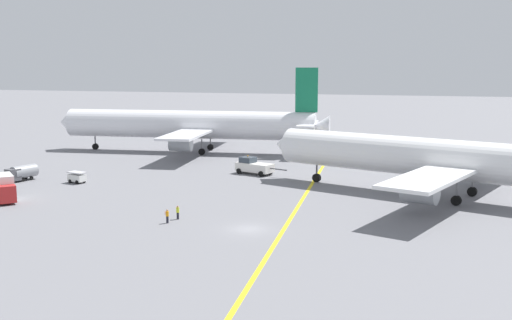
{
  "coord_description": "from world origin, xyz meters",
  "views": [
    {
      "loc": [
        19.2,
        -63.08,
        18.01
      ],
      "look_at": [
        -5.88,
        22.99,
        4.0
      ],
      "focal_mm": 43.38,
      "sensor_mm": 36.0,
      "label": 1
    }
  ],
  "objects_px": {
    "gse_baggage_cart_trailing": "(77,177)",
    "ground_crew_ramp_agent_by_cones": "(178,212)",
    "pushback_tug": "(254,166)",
    "ground_crew_wing_walker_right": "(167,216)",
    "gse_fuel_bowser_stubby": "(21,172)",
    "airliner_at_gate_left": "(191,125)",
    "airliner_being_pushed": "(444,160)",
    "gse_catering_truck_tall": "(4,188)"
  },
  "relations": [
    {
      "from": "airliner_being_pushed",
      "to": "ground_crew_wing_walker_right",
      "type": "distance_m",
      "value": 38.1
    },
    {
      "from": "airliner_at_gate_left",
      "to": "pushback_tug",
      "type": "bearing_deg",
      "value": -46.8
    },
    {
      "from": "gse_catering_truck_tall",
      "to": "ground_crew_wing_walker_right",
      "type": "height_order",
      "value": "gse_catering_truck_tall"
    },
    {
      "from": "gse_fuel_bowser_stubby",
      "to": "gse_baggage_cart_trailing",
      "type": "relative_size",
      "value": 1.72
    },
    {
      "from": "airliner_being_pushed",
      "to": "gse_baggage_cart_trailing",
      "type": "bearing_deg",
      "value": -175.22
    },
    {
      "from": "gse_baggage_cart_trailing",
      "to": "ground_crew_ramp_agent_by_cones",
      "type": "bearing_deg",
      "value": -34.52
    },
    {
      "from": "gse_catering_truck_tall",
      "to": "ground_crew_ramp_agent_by_cones",
      "type": "relative_size",
      "value": 3.6
    },
    {
      "from": "pushback_tug",
      "to": "gse_baggage_cart_trailing",
      "type": "relative_size",
      "value": 3.08
    },
    {
      "from": "airliner_at_gate_left",
      "to": "airliner_being_pushed",
      "type": "distance_m",
      "value": 58.35
    },
    {
      "from": "airliner_at_gate_left",
      "to": "pushback_tug",
      "type": "xyz_separation_m",
      "value": [
        19.45,
        -20.71,
        -4.35
      ]
    },
    {
      "from": "gse_baggage_cart_trailing",
      "to": "ground_crew_wing_walker_right",
      "type": "height_order",
      "value": "gse_baggage_cart_trailing"
    },
    {
      "from": "ground_crew_wing_walker_right",
      "to": "airliner_being_pushed",
      "type": "bearing_deg",
      "value": 36.89
    },
    {
      "from": "gse_baggage_cart_trailing",
      "to": "ground_crew_ramp_agent_by_cones",
      "type": "relative_size",
      "value": 1.88
    },
    {
      "from": "ground_crew_ramp_agent_by_cones",
      "to": "ground_crew_wing_walker_right",
      "type": "xyz_separation_m",
      "value": [
        -0.44,
        -1.97,
        -0.01
      ]
    },
    {
      "from": "gse_baggage_cart_trailing",
      "to": "gse_fuel_bowser_stubby",
      "type": "bearing_deg",
      "value": -174.04
    },
    {
      "from": "gse_fuel_bowser_stubby",
      "to": "gse_catering_truck_tall",
      "type": "distance_m",
      "value": 14.79
    },
    {
      "from": "ground_crew_wing_walker_right",
      "to": "pushback_tug",
      "type": "bearing_deg",
      "value": 89.23
    },
    {
      "from": "airliner_at_gate_left",
      "to": "ground_crew_wing_walker_right",
      "type": "xyz_separation_m",
      "value": [
        19.01,
        -53.97,
        -4.81
      ]
    },
    {
      "from": "airliner_at_gate_left",
      "to": "ground_crew_ramp_agent_by_cones",
      "type": "xyz_separation_m",
      "value": [
        19.44,
        -52.0,
        -4.8
      ]
    },
    {
      "from": "pushback_tug",
      "to": "ground_crew_wing_walker_right",
      "type": "xyz_separation_m",
      "value": [
        -0.45,
        -33.26,
        -0.46
      ]
    },
    {
      "from": "airliner_at_gate_left",
      "to": "gse_catering_truck_tall",
      "type": "bearing_deg",
      "value": -97.29
    },
    {
      "from": "airliner_at_gate_left",
      "to": "ground_crew_wing_walker_right",
      "type": "height_order",
      "value": "airliner_at_gate_left"
    },
    {
      "from": "pushback_tug",
      "to": "airliner_at_gate_left",
      "type": "bearing_deg",
      "value": 133.2
    },
    {
      "from": "pushback_tug",
      "to": "gse_fuel_bowser_stubby",
      "type": "xyz_separation_m",
      "value": [
        -32.86,
        -15.98,
        0.05
      ]
    },
    {
      "from": "pushback_tug",
      "to": "ground_crew_wing_walker_right",
      "type": "relative_size",
      "value": 5.85
    },
    {
      "from": "ground_crew_ramp_agent_by_cones",
      "to": "ground_crew_wing_walker_right",
      "type": "relative_size",
      "value": 1.01
    },
    {
      "from": "airliner_being_pushed",
      "to": "pushback_tug",
      "type": "height_order",
      "value": "airliner_being_pushed"
    },
    {
      "from": "gse_fuel_bowser_stubby",
      "to": "ground_crew_wing_walker_right",
      "type": "distance_m",
      "value": 36.73
    },
    {
      "from": "airliner_being_pushed",
      "to": "gse_catering_truck_tall",
      "type": "distance_m",
      "value": 58.71
    },
    {
      "from": "gse_catering_truck_tall",
      "to": "airliner_at_gate_left",
      "type": "bearing_deg",
      "value": 82.71
    },
    {
      "from": "gse_catering_truck_tall",
      "to": "gse_baggage_cart_trailing",
      "type": "bearing_deg",
      "value": 81.24
    },
    {
      "from": "airliner_at_gate_left",
      "to": "ground_crew_ramp_agent_by_cones",
      "type": "distance_m",
      "value": 55.73
    },
    {
      "from": "pushback_tug",
      "to": "gse_fuel_bowser_stubby",
      "type": "distance_m",
      "value": 36.54
    },
    {
      "from": "airliner_at_gate_left",
      "to": "ground_crew_ramp_agent_by_cones",
      "type": "height_order",
      "value": "airliner_at_gate_left"
    },
    {
      "from": "gse_fuel_bowser_stubby",
      "to": "gse_baggage_cart_trailing",
      "type": "height_order",
      "value": "gse_fuel_bowser_stubby"
    },
    {
      "from": "pushback_tug",
      "to": "gse_baggage_cart_trailing",
      "type": "xyz_separation_m",
      "value": [
        -23.66,
        -15.02,
        -0.42
      ]
    },
    {
      "from": "airliner_at_gate_left",
      "to": "gse_catering_truck_tall",
      "type": "height_order",
      "value": "airliner_at_gate_left"
    },
    {
      "from": "airliner_at_gate_left",
      "to": "gse_catering_truck_tall",
      "type": "relative_size",
      "value": 9.82
    },
    {
      "from": "airliner_being_pushed",
      "to": "gse_fuel_bowser_stubby",
      "type": "relative_size",
      "value": 9.91
    },
    {
      "from": "ground_crew_ramp_agent_by_cones",
      "to": "pushback_tug",
      "type": "bearing_deg",
      "value": 89.98
    },
    {
      "from": "gse_catering_truck_tall",
      "to": "ground_crew_wing_walker_right",
      "type": "relative_size",
      "value": 3.64
    },
    {
      "from": "gse_fuel_bowser_stubby",
      "to": "ground_crew_wing_walker_right",
      "type": "bearing_deg",
      "value": -28.07
    }
  ]
}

